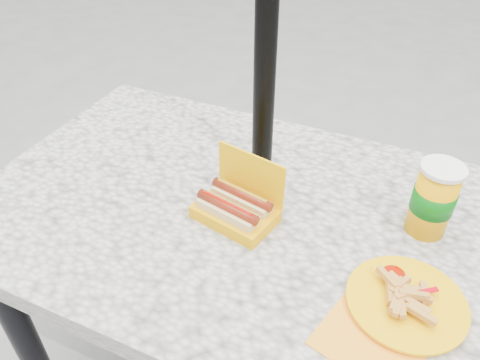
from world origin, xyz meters
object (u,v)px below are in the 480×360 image
at_px(umbrella_pole, 266,33).
at_px(fries_plate, 403,303).
at_px(soda_cup, 433,199).
at_px(hotdog_box, 236,207).

distance_m(umbrella_pole, fries_plate, 0.59).
bearing_deg(fries_plate, soda_cup, 87.75).
height_order(hotdog_box, soda_cup, soda_cup).
xyz_separation_m(hotdog_box, fries_plate, (0.37, -0.09, -0.02)).
distance_m(hotdog_box, fries_plate, 0.39).
xyz_separation_m(umbrella_pole, soda_cup, (0.40, -0.06, -0.27)).
distance_m(umbrella_pole, hotdog_box, 0.37).
bearing_deg(umbrella_pole, soda_cup, -8.44).
bearing_deg(soda_cup, umbrella_pole, 171.56).
bearing_deg(hotdog_box, soda_cup, 31.47).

